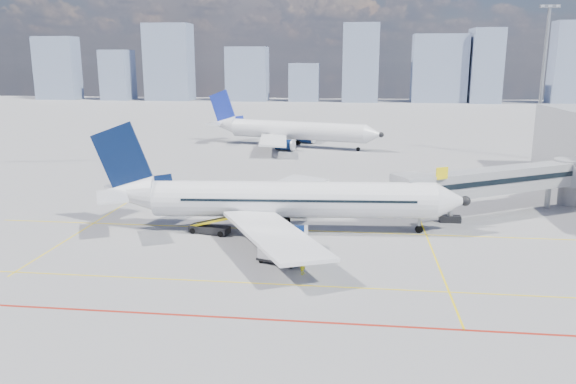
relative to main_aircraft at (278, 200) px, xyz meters
name	(u,v)px	position (x,y,z in m)	size (l,w,h in m)	color
ground	(272,257)	(0.53, -7.46, -3.22)	(420.00, 420.00, 0.00)	gray
apron_markings	(258,273)	(-0.05, -11.37, -3.22)	(90.00, 35.12, 0.01)	yellow
jet_bridge	(507,181)	(24.04, 9.45, 0.52)	(23.55, 15.78, 6.30)	gray
floodlight_mast_ne	(543,79)	(38.53, 47.54, 10.36)	(3.20, 0.61, 25.45)	gray
distant_skyline	(323,68)	(-6.26, 182.54, 10.22)	(248.96, 15.07, 31.59)	gray
main_aircraft	(278,200)	(0.00, 0.00, 0.00)	(36.87, 32.09, 10.86)	silver
second_aircraft	(290,130)	(-5.19, 56.02, 0.00)	(35.97, 30.73, 10.84)	silver
baggage_tug	(290,254)	(2.20, -8.60, -2.53)	(2.37, 1.93, 1.45)	silver
cargo_dolly	(280,251)	(1.39, -8.94, -2.12)	(4.00, 2.77, 2.01)	black
belt_loader	(211,228)	(-6.41, -1.51, -2.62)	(5.78, 2.53, 2.32)	black
ramp_worker	(303,263)	(3.55, -11.11, -2.34)	(0.65, 0.42, 1.77)	#F7F61A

